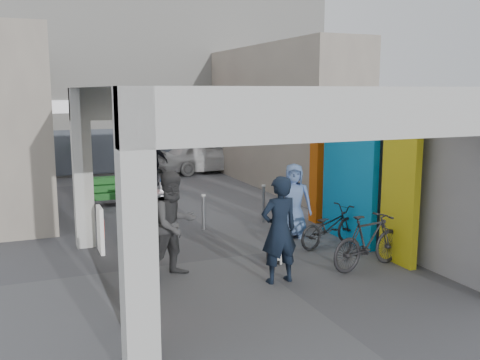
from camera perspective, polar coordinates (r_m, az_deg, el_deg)
name	(u,v)px	position (r m, az deg, el deg)	size (l,w,h in m)	color
ground	(243,256)	(11.39, 0.37, -8.06)	(90.00, 90.00, 0.00)	#515155
arcade_canopy	(285,150)	(10.40, 4.88, 3.19)	(6.40, 6.45, 6.40)	beige
far_building	(121,77)	(24.38, -12.56, 10.63)	(18.00, 4.08, 8.00)	silver
plaza_bldg_left	(10,122)	(17.55, -23.36, 5.70)	(2.00, 9.00, 5.00)	#A79C8A
plaza_bldg_right	(279,116)	(19.57, 4.16, 6.78)	(2.00, 9.00, 5.00)	#A79C8A
bollard_left	(151,219)	(12.91, -9.46, -4.15)	(0.09, 0.09, 0.84)	#989AA0
bollard_center	(204,212)	(13.39, -3.91, -3.46)	(0.09, 0.09, 0.87)	#989AA0
bollard_right	(263,204)	(14.10, 2.51, -2.56)	(0.09, 0.09, 0.98)	#989AA0
advert_board_near	(137,292)	(8.22, -10.97, -11.61)	(0.15, 0.56, 1.00)	white
advert_board_far	(101,229)	(11.85, -14.65, -5.13)	(0.10, 0.55, 1.00)	white
cafe_set	(149,205)	(15.06, -9.69, -2.62)	(1.42, 1.14, 0.86)	#9B9BA0
produce_stand	(105,194)	(16.66, -14.17, -1.50)	(1.27, 0.69, 0.84)	black
crate_stack	(167,187)	(17.76, -7.77, -0.79)	(0.51, 0.43, 0.56)	#175019
border_collie	(275,249)	(10.88, 3.80, -7.41)	(0.26, 0.51, 0.70)	black
man_with_dog	(279,230)	(9.64, 4.20, -5.32)	(0.71, 0.47, 1.96)	black
man_back_turned	(174,224)	(9.99, -7.05, -4.73)	(0.97, 0.76, 2.00)	#3D3D3F
man_elderly	(293,200)	(12.68, 5.71, -2.19)	(0.86, 0.56, 1.76)	#5B78B2
man_crates	(153,162)	(19.60, -9.22, 1.89)	(1.02, 0.42, 1.74)	black
bicycle_front	(329,226)	(12.11, 9.50, -4.91)	(0.60, 1.71, 0.90)	black
bicycle_rear	(368,241)	(10.76, 13.55, -6.37)	(0.51, 1.81, 1.09)	black
white_van	(207,156)	(22.64, -3.51, 2.62)	(1.68, 4.16, 1.42)	white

